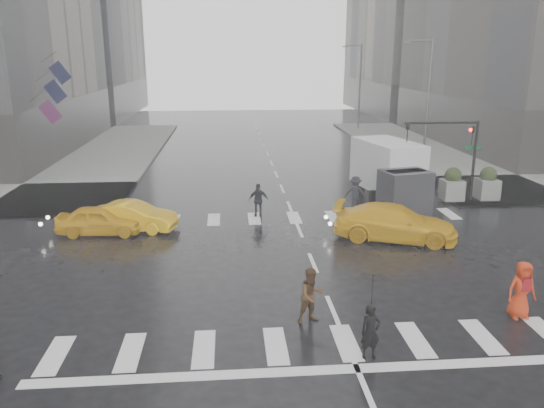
{
  "coord_description": "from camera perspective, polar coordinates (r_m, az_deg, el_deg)",
  "views": [
    {
      "loc": [
        -3.19,
        -19.13,
        7.83
      ],
      "look_at": [
        -1.44,
        2.0,
        1.86
      ],
      "focal_mm": 35.0,
      "sensor_mm": 36.0,
      "label": 1
    }
  ],
  "objects": [
    {
      "name": "box_truck",
      "position": [
        29.19,
        12.74,
        3.35
      ],
      "size": [
        2.34,
        6.24,
        3.32
      ],
      "rotation": [
        0.0,
        0.0,
        0.22
      ],
      "color": "silver",
      "rests_on": "ground"
    },
    {
      "name": "street_lamp_far",
      "position": [
        58.91,
        9.31,
        12.72
      ],
      "size": [
        2.15,
        0.22,
        9.0
      ],
      "color": "#59595B",
      "rests_on": "ground"
    },
    {
      "name": "planter_east",
      "position": [
        31.55,
        22.15,
        2.01
      ],
      "size": [
        1.1,
        1.1,
        1.8
      ],
      "color": "slate",
      "rests_on": "ground"
    },
    {
      "name": "sidewalk_ne",
      "position": [
        43.79,
        26.65,
        3.84
      ],
      "size": [
        35.0,
        35.0,
        0.15
      ],
      "primitive_type": "cube",
      "color": "slate",
      "rests_on": "ground"
    },
    {
      "name": "taxi_mid",
      "position": [
        25.28,
        -14.72,
        -1.3
      ],
      "size": [
        4.2,
        2.28,
        1.31
      ],
      "primitive_type": "imported",
      "rotation": [
        0.0,
        0.0,
        1.34
      ],
      "color": "#E9AA0C",
      "rests_on": "ground"
    },
    {
      "name": "taxi_front",
      "position": [
        25.15,
        -18.02,
        -1.67
      ],
      "size": [
        3.88,
        1.72,
        1.3
      ],
      "primitive_type": "imported",
      "rotation": [
        0.0,
        0.0,
        1.52
      ],
      "color": "#E9AA0C",
      "rests_on": "ground"
    },
    {
      "name": "traffic_signal_pole",
      "position": [
        30.11,
        19.34,
        6.02
      ],
      "size": [
        4.45,
        0.42,
        4.5
      ],
      "color": "black",
      "rests_on": "ground"
    },
    {
      "name": "pedestrian_brown",
      "position": [
        16.19,
        4.29,
        -9.79
      ],
      "size": [
        1.03,
        0.92,
        1.74
      ],
      "primitive_type": "imported",
      "rotation": [
        0.0,
        0.0,
        0.37
      ],
      "color": "#452C18",
      "rests_on": "ground"
    },
    {
      "name": "ground",
      "position": [
        20.92,
        4.42,
        -6.32
      ],
      "size": [
        120.0,
        120.0,
        0.0
      ],
      "primitive_type": "plane",
      "color": "black",
      "rests_on": "ground"
    },
    {
      "name": "pedestrian_far_a",
      "position": [
        26.47,
        -1.47,
        0.42
      ],
      "size": [
        1.02,
        0.65,
        1.7
      ],
      "primitive_type": "imported",
      "rotation": [
        0.0,
        0.0,
        3.18
      ],
      "color": "black",
      "rests_on": "ground"
    },
    {
      "name": "pedestrian_far_b",
      "position": [
        28.01,
        8.94,
        1.18
      ],
      "size": [
        1.28,
        0.93,
        1.78
      ],
      "primitive_type": "imported",
      "rotation": [
        0.0,
        0.0,
        2.86
      ],
      "color": "black",
      "rests_on": "ground"
    },
    {
      "name": "street_lamp_near",
      "position": [
        39.81,
        16.27,
        10.96
      ],
      "size": [
        2.15,
        0.22,
        9.0
      ],
      "color": "#59595B",
      "rests_on": "ground"
    },
    {
      "name": "flag_cluster",
      "position": [
        39.53,
        -22.7,
        11.37
      ],
      "size": [
        2.87,
        3.06,
        4.69
      ],
      "color": "#59595B",
      "rests_on": "ground"
    },
    {
      "name": "planter_west",
      "position": [
        29.97,
        15.3,
        1.94
      ],
      "size": [
        1.1,
        1.1,
        1.8
      ],
      "color": "slate",
      "rests_on": "ground"
    },
    {
      "name": "road_markings",
      "position": [
        20.92,
        4.42,
        -6.3
      ],
      "size": [
        18.0,
        48.0,
        0.01
      ],
      "primitive_type": null,
      "color": "silver",
      "rests_on": "ground"
    },
    {
      "name": "taxi_rear",
      "position": [
        23.8,
        13.1,
        -1.96
      ],
      "size": [
        5.12,
        3.53,
        1.54
      ],
      "primitive_type": "imported",
      "rotation": [
        0.0,
        0.0,
        1.25
      ],
      "color": "#E9AA0C",
      "rests_on": "ground"
    },
    {
      "name": "pedestrian_orange",
      "position": [
        18.11,
        25.27,
        -8.34
      ],
      "size": [
        0.9,
        0.6,
        1.82
      ],
      "rotation": [
        0.0,
        0.0,
        0.02
      ],
      "color": "red",
      "rests_on": "ground"
    },
    {
      "name": "pedestrian_black",
      "position": [
        14.27,
        10.73,
        -10.23
      ],
      "size": [
        1.1,
        1.12,
        2.43
      ],
      "rotation": [
        0.0,
        0.0,
        0.16
      ],
      "color": "black",
      "rests_on": "ground"
    },
    {
      "name": "planter_mid",
      "position": [
        30.7,
        18.82,
        1.98
      ],
      "size": [
        1.1,
        1.1,
        1.8
      ],
      "color": "slate",
      "rests_on": "ground"
    }
  ]
}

